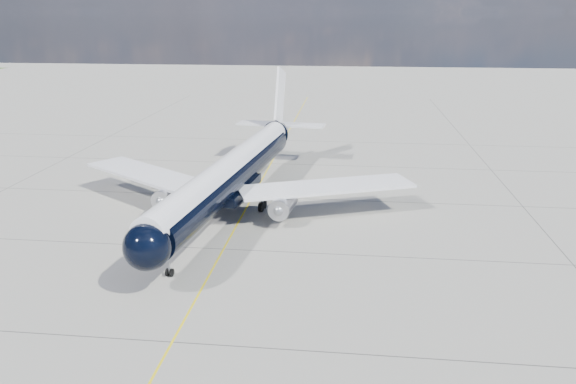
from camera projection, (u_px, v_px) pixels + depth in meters
name	position (u px, v px, depth m)	size (l,w,h in m)	color
ground	(259.00, 184.00, 69.23)	(320.00, 320.00, 0.00)	#98978D
taxiway_centerline	(252.00, 197.00, 64.50)	(0.16, 160.00, 0.01)	yellow
main_airliner	(234.00, 171.00, 59.52)	(37.76, 46.24, 13.36)	black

